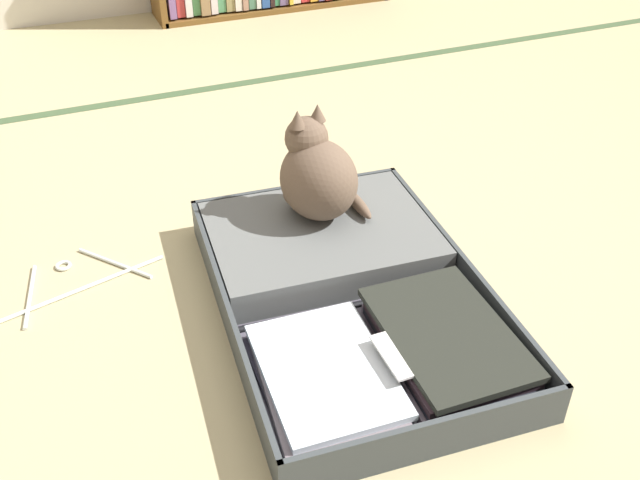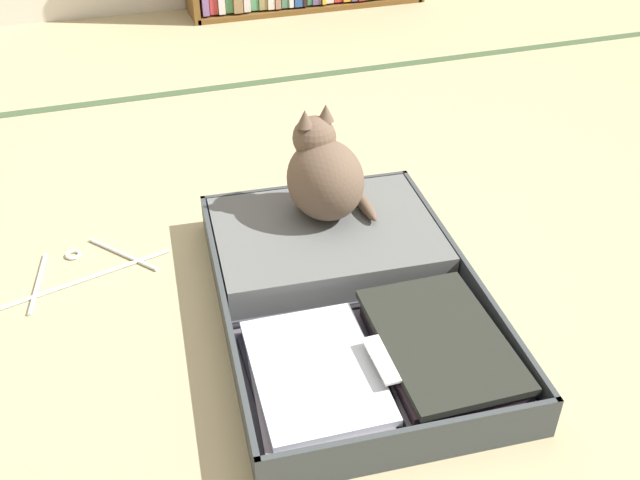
{
  "view_description": "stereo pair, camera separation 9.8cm",
  "coord_description": "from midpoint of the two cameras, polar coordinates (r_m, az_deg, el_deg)",
  "views": [
    {
      "loc": [
        -0.59,
        -1.2,
        1.14
      ],
      "look_at": [
        -0.08,
        0.04,
        0.18
      ],
      "focal_mm": 40.36,
      "sensor_mm": 36.0,
      "label": 1
    },
    {
      "loc": [
        -0.5,
        -1.24,
        1.14
      ],
      "look_at": [
        -0.08,
        0.04,
        0.18
      ],
      "focal_mm": 40.36,
      "sensor_mm": 36.0,
      "label": 2
    }
  ],
  "objects": [
    {
      "name": "black_cat",
      "position": [
        1.83,
        -1.86,
        5.13
      ],
      "size": [
        0.24,
        0.26,
        0.29
      ],
      "color": "brown",
      "rests_on": "open_suitcase"
    },
    {
      "name": "clothes_hanger",
      "position": [
        1.93,
        -20.22,
        -3.12
      ],
      "size": [
        0.43,
        0.28,
        0.01
      ],
      "color": "silver",
      "rests_on": "ground_plane"
    },
    {
      "name": "ground_plane",
      "position": [
        1.75,
        1.44,
        -5.03
      ],
      "size": [
        10.0,
        10.0,
        0.0
      ],
      "primitive_type": "plane",
      "color": "tan"
    },
    {
      "name": "tatami_border",
      "position": [
        2.89,
        -9.75,
        11.75
      ],
      "size": [
        4.8,
        0.05,
        0.0
      ],
      "color": "#3C5334",
      "rests_on": "ground_plane"
    },
    {
      "name": "open_suitcase",
      "position": [
        1.73,
        0.51,
        -3.68
      ],
      "size": [
        0.66,
        0.94,
        0.1
      ],
      "color": "#363C40",
      "rests_on": "ground_plane"
    }
  ]
}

